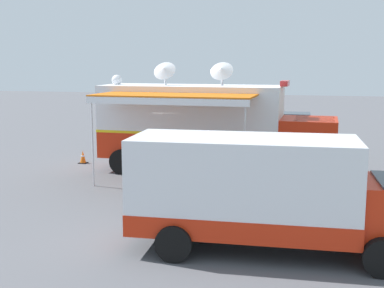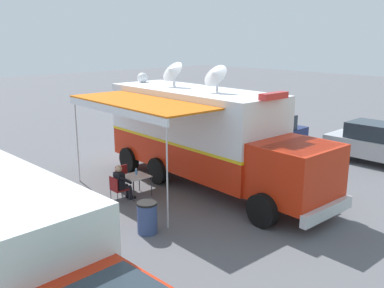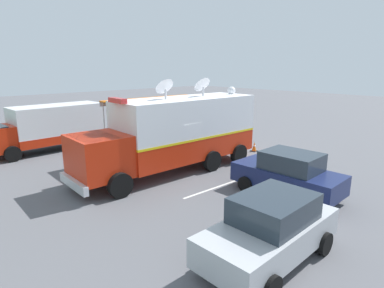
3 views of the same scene
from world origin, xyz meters
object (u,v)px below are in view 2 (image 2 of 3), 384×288
at_px(folding_chair_at_table, 117,187).
at_px(seated_responder, 122,182).
at_px(traffic_cone, 128,147).
at_px(support_truck, 11,254).
at_px(folding_table, 136,177).
at_px(water_bottle, 136,172).
at_px(car_far_corner, 269,134).
at_px(folding_chair_beside_table, 123,176).
at_px(command_truck, 206,134).
at_px(trash_bin, 147,218).
at_px(car_behind_truck, 376,143).

distance_m(folding_chair_at_table, seated_responder, 0.23).
height_order(traffic_cone, support_truck, support_truck).
xyz_separation_m(folding_table, water_bottle, (-0.08, -0.10, 0.16)).
bearing_deg(car_far_corner, folding_table, 2.98).
bearing_deg(folding_chair_beside_table, folding_table, 87.32).
relative_size(folding_table, folding_chair_beside_table, 0.95).
xyz_separation_m(folding_table, support_truck, (5.59, 3.83, 0.71)).
distance_m(command_truck, water_bottle, 2.84).
distance_m(folding_table, water_bottle, 0.21).
bearing_deg(command_truck, support_truck, 20.32).
bearing_deg(water_bottle, support_truck, 34.72).
height_order(seated_responder, trash_bin, seated_responder).
distance_m(folding_table, car_far_corner, 7.96).
xyz_separation_m(folding_chair_beside_table, trash_bin, (1.50, 3.41, -0.06)).
height_order(command_truck, car_behind_truck, command_truck).
height_order(folding_chair_at_table, car_far_corner, car_far_corner).
bearing_deg(support_truck, trash_bin, -162.87).
bearing_deg(support_truck, car_behind_truck, -179.93).
bearing_deg(trash_bin, traffic_cone, -120.90).
relative_size(command_truck, traffic_cone, 16.48).
relative_size(folding_chair_at_table, support_truck, 0.13).
bearing_deg(traffic_cone, folding_chair_beside_table, 53.90).
bearing_deg(folding_table, command_truck, 161.96).
height_order(seated_responder, support_truck, support_truck).
height_order(folding_table, traffic_cone, folding_table).
relative_size(water_bottle, folding_chair_at_table, 0.26).
bearing_deg(support_truck, folding_chair_beside_table, -140.26).
relative_size(seated_responder, car_behind_truck, 0.30).
bearing_deg(support_truck, car_far_corner, -162.59).
bearing_deg(water_bottle, traffic_cone, -121.30).
relative_size(water_bottle, car_far_corner, 0.05).
relative_size(command_truck, water_bottle, 42.66).
bearing_deg(trash_bin, seated_responder, -108.63).
relative_size(seated_responder, support_truck, 0.18).
distance_m(folding_chair_beside_table, car_far_corner, 7.93).
distance_m(folding_table, trash_bin, 2.96).
relative_size(folding_chair_beside_table, seated_responder, 0.70).
bearing_deg(command_truck, seated_responder, -14.18).
xyz_separation_m(folding_table, car_far_corner, (-7.95, -0.41, 0.21)).
bearing_deg(folding_chair_beside_table, command_truck, 146.09).
xyz_separation_m(command_truck, car_far_corner, (-5.42, -1.24, -1.07)).
distance_m(water_bottle, folding_chair_at_table, 0.95).
distance_m(traffic_cone, car_far_corner, 6.72).
bearing_deg(seated_responder, trash_bin, 71.37).
bearing_deg(command_truck, folding_chair_at_table, -13.49).
bearing_deg(trash_bin, car_behind_truck, 173.74).
bearing_deg(folding_chair_at_table, command_truck, 166.51).
xyz_separation_m(folding_chair_at_table, support_truck, (4.79, 3.81, 0.87)).
xyz_separation_m(water_bottle, traffic_cone, (-2.95, -4.85, -0.55)).
xyz_separation_m(folding_chair_beside_table, traffic_cone, (-2.99, -4.10, -0.23)).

